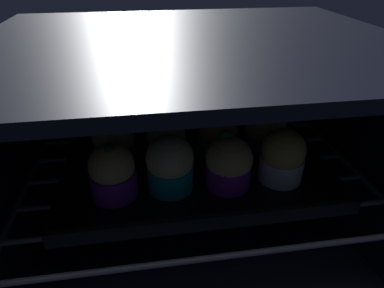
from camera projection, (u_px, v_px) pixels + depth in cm
name	position (u px, v px, depth cm)	size (l,w,h in cm)	color
oven_cavity	(190.00, 139.00, 58.14)	(59.00, 47.00, 37.00)	black
oven_rack	(194.00, 169.00, 56.26)	(54.80, 42.00, 0.80)	#444756
baking_tray	(192.00, 158.00, 57.18)	(41.76, 33.32, 2.20)	black
muffin_row0_col0	(112.00, 172.00, 46.09)	(6.66, 6.66, 8.40)	#7A238C
muffin_row0_col1	(170.00, 165.00, 47.28)	(6.90, 6.90, 8.60)	#0C8C84
muffin_row0_col2	(229.00, 163.00, 48.18)	(6.90, 6.90, 8.37)	#7A238C
muffin_row0_col3	(282.00, 157.00, 49.38)	(6.66, 6.66, 8.38)	silver
muffin_row1_col0	(114.00, 141.00, 53.37)	(6.95, 6.95, 8.40)	red
muffin_row1_col1	(166.00, 139.00, 54.55)	(6.66, 6.66, 8.09)	red
muffin_row1_col2	(217.00, 135.00, 55.52)	(6.66, 6.66, 8.12)	#0C8C84
muffin_row1_col3	(264.00, 130.00, 56.31)	(7.13, 7.13, 8.56)	#7A238C
muffin_row2_col0	(117.00, 119.00, 60.73)	(7.21, 7.21, 8.16)	#1928B7
muffin_row2_col1	(165.00, 115.00, 61.98)	(6.66, 6.66, 8.07)	#0C8C84
muffin_row2_col2	(209.00, 113.00, 62.38)	(6.89, 6.89, 8.42)	#0C8C84
muffin_row2_col3	(248.00, 110.00, 63.87)	(6.66, 6.66, 8.10)	#0C8C84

